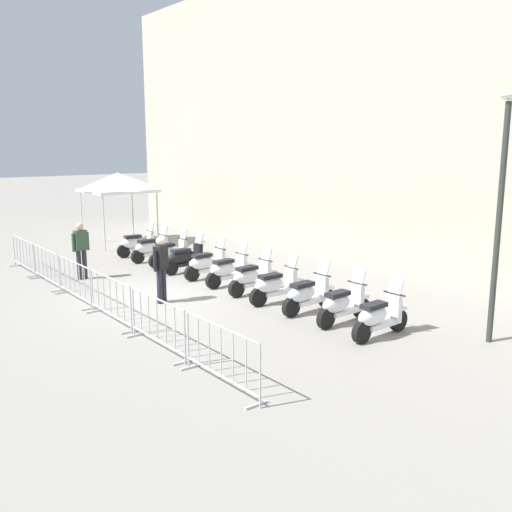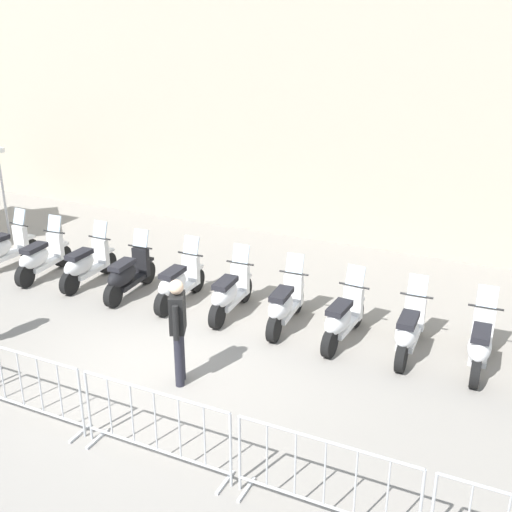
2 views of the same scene
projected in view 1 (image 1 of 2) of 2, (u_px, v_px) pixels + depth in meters
The scene contains 23 objects.
ground_plane at pixel (157, 299), 15.10m from camera, with size 120.00×120.00×0.00m, color gray.
building_facade at pixel (371, 111), 19.08m from camera, with size 28.00×2.40×10.26m, color #B2A893.
motorcycle_0 at pixel (138, 244), 20.73m from camera, with size 0.56×1.73×1.24m.
motorcycle_1 at pixel (151, 249), 19.82m from camera, with size 0.56×1.73×1.24m.
motorcycle_2 at pixel (170, 253), 19.02m from camera, with size 0.56×1.72×1.24m.
motorcycle_3 at pixel (185, 259), 18.09m from camera, with size 0.56×1.73×1.24m.
motorcycle_4 at pixel (207, 264), 17.28m from camera, with size 0.56×1.72×1.24m.
motorcycle_5 at pixel (228, 270), 16.41m from camera, with size 0.56×1.73×1.24m.
motorcycle_6 at pixel (252, 278), 15.53m from camera, with size 0.56×1.73×1.24m.
motorcycle_7 at pixel (275, 286), 14.61m from camera, with size 0.56×1.72×1.24m.
motorcycle_8 at pixel (307, 295), 13.77m from camera, with size 0.56×1.72×1.24m.
motorcycle_9 at pixel (342, 305), 12.91m from camera, with size 0.56×1.73×1.24m.
motorcycle_10 at pixel (379, 317), 12.00m from camera, with size 0.56×1.72×1.24m.
barrier_segment_0 at pixel (23, 255), 18.26m from camera, with size 2.16×0.45×1.07m.
barrier_segment_1 at pixel (46, 267), 16.52m from camera, with size 2.16×0.45×1.07m.
barrier_segment_2 at pixel (75, 282), 14.79m from camera, with size 2.16×0.45×1.07m.
barrier_segment_3 at pixel (110, 300), 13.05m from camera, with size 2.16×0.45×1.07m.
barrier_segment_4 at pixel (157, 324), 11.31m from camera, with size 2.16×0.45×1.07m.
barrier_segment_5 at pixel (221, 357), 9.58m from camera, with size 2.16×0.45×1.07m.
street_lamp at pixel (501, 192), 11.23m from camera, with size 0.36×0.36×5.08m.
officer_near_row_end at pixel (81, 247), 17.12m from camera, with size 0.25×0.55×1.73m.
officer_mid_plaza at pixel (161, 266), 14.56m from camera, with size 0.35×0.50×1.73m.
canopy_tent at pixel (118, 183), 22.84m from camera, with size 2.53×2.53×2.91m.
Camera 1 is at (13.16, -6.82, 4.06)m, focal length 39.83 mm.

